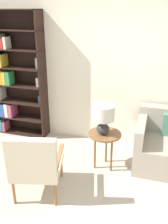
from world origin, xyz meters
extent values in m
cube|color=silver|center=(0.00, 2.03, 1.35)|extent=(6.40, 0.06, 2.70)
cube|color=black|center=(-1.05, 1.85, 1.08)|extent=(0.02, 0.30, 2.17)
cube|color=black|center=(-1.59, 1.85, 2.16)|extent=(1.10, 0.30, 0.02)
cube|color=black|center=(-1.59, 1.85, 0.01)|extent=(1.10, 0.30, 0.02)
cube|color=black|center=(-1.59, 2.00, 1.08)|extent=(1.10, 0.01, 2.17)
cube|color=black|center=(-1.59, 1.85, 0.32)|extent=(1.10, 0.30, 0.02)
cube|color=teal|center=(-1.94, 1.80, 0.13)|extent=(0.07, 0.18, 0.22)
cube|color=#B24C6B|center=(-1.87, 1.80, 0.11)|extent=(0.05, 0.19, 0.19)
cube|color=black|center=(-1.59, 1.85, 0.62)|extent=(1.10, 0.30, 0.02)
cube|color=silver|center=(-1.94, 1.82, 0.45)|extent=(0.06, 0.21, 0.24)
cube|color=#2D56A8|center=(-1.86, 1.82, 0.45)|extent=(0.09, 0.21, 0.24)
cube|color=silver|center=(-1.77, 1.83, 0.45)|extent=(0.07, 0.25, 0.25)
cube|color=#B24C6B|center=(-1.70, 1.83, 0.45)|extent=(0.07, 0.24, 0.24)
cube|color=black|center=(-1.59, 1.85, 0.93)|extent=(1.10, 0.30, 0.02)
cube|color=silver|center=(-1.91, 1.83, 0.75)|extent=(0.07, 0.25, 0.23)
cylinder|color=#334C6B|center=(-1.13, 1.85, 0.71)|extent=(0.09, 0.09, 0.14)
cube|color=black|center=(-1.59, 1.85, 1.24)|extent=(1.10, 0.30, 0.02)
cube|color=gold|center=(-1.81, 1.83, 1.06)|extent=(0.06, 0.24, 0.24)
cube|color=gold|center=(-1.74, 1.82, 1.05)|extent=(0.06, 0.21, 0.22)
cube|color=#338C4C|center=(-1.66, 1.81, 1.06)|extent=(0.08, 0.19, 0.23)
cylinder|color=white|center=(-1.14, 1.85, 1.02)|extent=(0.10, 0.10, 0.15)
cube|color=black|center=(-1.59, 1.85, 1.55)|extent=(1.10, 0.30, 0.02)
cube|color=gray|center=(-1.82, 1.81, 1.33)|extent=(0.05, 0.20, 0.17)
cube|color=gold|center=(-1.77, 1.82, 1.35)|extent=(0.05, 0.22, 0.21)
cylinder|color=beige|center=(-1.13, 1.85, 1.33)|extent=(0.09, 0.09, 0.17)
cube|color=black|center=(-1.59, 1.85, 1.85)|extent=(1.10, 0.30, 0.02)
cube|color=gray|center=(-1.76, 1.81, 1.67)|extent=(0.05, 0.20, 0.23)
cube|color=red|center=(-1.70, 1.81, 1.64)|extent=(0.05, 0.21, 0.17)
cube|color=silver|center=(-1.63, 1.79, 1.65)|extent=(0.05, 0.17, 0.19)
cylinder|color=olive|center=(-0.33, 0.80, 0.16)|extent=(0.04, 0.04, 0.32)
cylinder|color=olive|center=(-0.81, 0.68, 0.16)|extent=(0.04, 0.04, 0.32)
cylinder|color=olive|center=(-0.20, 0.27, 0.16)|extent=(0.04, 0.04, 0.32)
cylinder|color=olive|center=(-0.67, 0.15, 0.16)|extent=(0.04, 0.04, 0.32)
cube|color=beige|center=(-0.50, 0.48, 0.36)|extent=(0.71, 0.75, 0.08)
cube|color=beige|center=(-0.44, 0.22, 0.64)|extent=(0.58, 0.24, 0.48)
cube|color=olive|center=(-0.25, 0.54, 0.50)|extent=(0.19, 0.56, 0.04)
cube|color=olive|center=(-0.76, 0.41, 0.50)|extent=(0.19, 0.56, 0.04)
cube|color=#9E9384|center=(0.65, 1.51, 0.55)|extent=(0.12, 0.88, 0.27)
cylinder|color=brown|center=(0.18, 1.20, 0.54)|extent=(0.46, 0.46, 0.02)
cylinder|color=brown|center=(0.18, 1.34, 0.26)|extent=(0.03, 0.03, 0.53)
cylinder|color=brown|center=(0.05, 1.13, 0.26)|extent=(0.03, 0.03, 0.53)
cylinder|color=brown|center=(0.30, 1.13, 0.26)|extent=(0.03, 0.03, 0.53)
ellipsoid|color=#2D2D33|center=(0.15, 1.18, 0.63)|extent=(0.18, 0.18, 0.16)
cylinder|color=tan|center=(0.15, 1.18, 0.74)|extent=(0.02, 0.02, 0.06)
cylinder|color=beige|center=(0.15, 1.18, 0.88)|extent=(0.30, 0.30, 0.21)
camera|label=1|loc=(0.81, -1.86, 2.17)|focal=40.00mm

